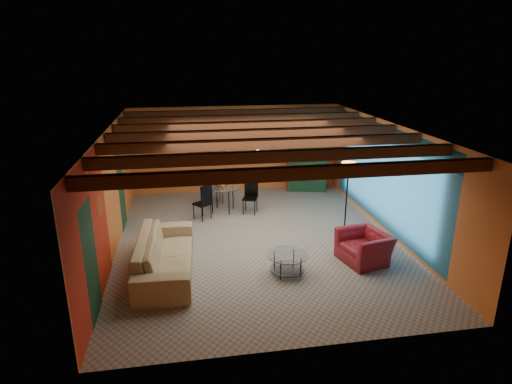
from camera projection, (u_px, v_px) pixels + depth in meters
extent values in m
cube|color=gray|center=(257.00, 240.00, 10.36)|extent=(6.50, 8.00, 0.01)
cube|color=silver|center=(258.00, 128.00, 9.52)|extent=(6.50, 8.00, 0.01)
cube|color=orange|center=(236.00, 149.00, 13.69)|extent=(6.50, 0.02, 2.70)
cube|color=#AB2513|center=(110.00, 194.00, 9.42)|extent=(0.02, 8.00, 2.70)
cube|color=teal|center=(390.00, 180.00, 10.46)|extent=(0.02, 8.00, 2.70)
imported|color=#998962|center=(165.00, 254.00, 8.76)|extent=(1.17, 2.76, 0.79)
imported|color=maroon|center=(364.00, 247.00, 9.24)|extent=(1.11, 1.20, 0.67)
cube|color=maroon|center=(305.00, 159.00, 13.86)|extent=(1.25, 0.79, 2.03)
cube|color=black|center=(207.00, 141.00, 13.41)|extent=(1.05, 0.03, 0.65)
imported|color=#26661E|center=(307.00, 120.00, 13.47)|extent=(0.52, 0.49, 0.48)
imported|color=orange|center=(222.00, 174.00, 11.89)|extent=(0.20, 0.20, 0.20)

